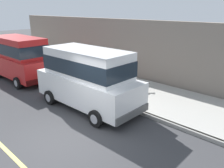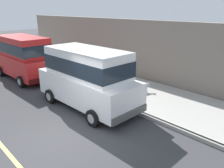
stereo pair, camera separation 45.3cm
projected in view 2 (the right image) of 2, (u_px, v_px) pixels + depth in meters
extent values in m
plane|color=#38383A|center=(63.00, 139.00, 7.43)|extent=(80.00, 80.00, 0.00)
cube|color=gray|center=(129.00, 109.00, 9.51)|extent=(0.16, 64.00, 0.14)
cube|color=#A8A59E|center=(155.00, 98.00, 10.68)|extent=(3.60, 64.00, 0.14)
cube|color=#E0D64C|center=(14.00, 160.00, 6.39)|extent=(0.12, 57.60, 0.01)
cube|color=white|center=(88.00, 88.00, 9.63)|extent=(1.97, 4.83, 1.10)
cube|color=white|center=(87.00, 62.00, 9.28)|extent=(1.72, 3.82, 1.10)
cube|color=#19232D|center=(87.00, 64.00, 9.31)|extent=(1.76, 3.86, 0.61)
cube|color=#505050|center=(58.00, 84.00, 11.35)|extent=(1.86, 0.23, 0.28)
cube|color=#505050|center=(129.00, 114.00, 8.17)|extent=(1.86, 0.23, 0.28)
cylinder|color=black|center=(51.00, 96.00, 10.18)|extent=(0.23, 0.64, 0.64)
cylinder|color=#9E9EA3|center=(51.00, 96.00, 10.18)|extent=(0.24, 0.36, 0.35)
cylinder|color=black|center=(84.00, 87.00, 11.44)|extent=(0.23, 0.64, 0.64)
cylinder|color=#9E9EA3|center=(84.00, 87.00, 11.44)|extent=(0.24, 0.36, 0.35)
cylinder|color=black|center=(93.00, 118.00, 8.17)|extent=(0.23, 0.64, 0.64)
cylinder|color=#9E9EA3|center=(93.00, 118.00, 8.17)|extent=(0.24, 0.36, 0.35)
cylinder|color=black|center=(128.00, 103.00, 9.43)|extent=(0.23, 0.64, 0.64)
cylinder|color=#9E9EA3|center=(128.00, 103.00, 9.43)|extent=(0.24, 0.36, 0.35)
cube|color=#EAEACC|center=(46.00, 75.00, 10.80)|extent=(0.28, 0.08, 0.14)
cube|color=#EAEACC|center=(67.00, 71.00, 11.58)|extent=(0.28, 0.08, 0.14)
cube|color=red|center=(25.00, 64.00, 13.67)|extent=(1.97, 4.83, 1.10)
cube|color=red|center=(23.00, 46.00, 13.32)|extent=(1.73, 3.82, 1.10)
cube|color=#19232D|center=(23.00, 47.00, 13.34)|extent=(1.77, 3.87, 0.61)
cube|color=#400A0A|center=(10.00, 64.00, 15.39)|extent=(1.86, 0.23, 0.28)
cube|color=#400A0A|center=(45.00, 79.00, 12.21)|extent=(1.86, 0.23, 0.28)
cylinder|color=black|center=(1.00, 71.00, 14.22)|extent=(0.23, 0.64, 0.64)
cylinder|color=#9E9EA3|center=(1.00, 71.00, 14.22)|extent=(0.25, 0.36, 0.35)
cylinder|color=black|center=(30.00, 66.00, 15.48)|extent=(0.23, 0.64, 0.64)
cylinder|color=#9E9EA3|center=(30.00, 66.00, 15.48)|extent=(0.25, 0.36, 0.35)
cylinder|color=black|center=(21.00, 82.00, 12.21)|extent=(0.23, 0.64, 0.64)
cylinder|color=#9E9EA3|center=(21.00, 82.00, 12.21)|extent=(0.25, 0.36, 0.35)
cylinder|color=black|center=(52.00, 75.00, 13.47)|extent=(0.23, 0.64, 0.64)
cylinder|color=#9E9EA3|center=(52.00, 75.00, 13.47)|extent=(0.25, 0.36, 0.35)
cube|color=#EAEACC|center=(0.00, 57.00, 14.83)|extent=(0.28, 0.08, 0.14)
cube|color=#EAEACC|center=(18.00, 55.00, 15.62)|extent=(0.28, 0.08, 0.14)
cube|color=#3E3527|center=(6.00, 61.00, 16.44)|extent=(1.69, 0.25, 0.28)
cylinder|color=black|center=(2.00, 55.00, 19.03)|extent=(0.24, 0.65, 0.64)
cylinder|color=#9E9EA3|center=(2.00, 55.00, 19.03)|extent=(0.25, 0.36, 0.35)
cylinder|color=black|center=(14.00, 59.00, 17.50)|extent=(0.24, 0.65, 0.64)
cylinder|color=#9E9EA3|center=(14.00, 59.00, 17.50)|extent=(0.25, 0.36, 0.35)
ellipsoid|color=#999691|center=(144.00, 87.00, 11.08)|extent=(0.48, 0.31, 0.20)
cylinder|color=#999691|center=(145.00, 90.00, 11.25)|extent=(0.05, 0.05, 0.18)
cylinder|color=#999691|center=(147.00, 91.00, 11.15)|extent=(0.05, 0.05, 0.18)
cylinder|color=#999691|center=(141.00, 91.00, 11.13)|extent=(0.05, 0.05, 0.18)
cylinder|color=#999691|center=(142.00, 91.00, 11.03)|extent=(0.05, 0.05, 0.18)
sphere|color=#999691|center=(149.00, 84.00, 11.18)|extent=(0.17, 0.17, 0.17)
ellipsoid|color=#54524F|center=(150.00, 84.00, 11.22)|extent=(0.12, 0.10, 0.06)
cone|color=#999691|center=(148.00, 82.00, 11.19)|extent=(0.06, 0.06, 0.07)
cone|color=#999691|center=(149.00, 83.00, 11.10)|extent=(0.06, 0.06, 0.07)
cylinder|color=#999691|center=(140.00, 87.00, 10.94)|extent=(0.12, 0.07, 0.13)
cylinder|color=red|center=(87.00, 85.00, 12.15)|extent=(0.24, 0.24, 0.06)
cylinder|color=red|center=(86.00, 80.00, 12.05)|extent=(0.17, 0.17, 0.55)
sphere|color=red|center=(86.00, 74.00, 11.95)|extent=(0.15, 0.15, 0.15)
cylinder|color=red|center=(85.00, 79.00, 11.96)|extent=(0.10, 0.07, 0.07)
cylinder|color=red|center=(88.00, 79.00, 12.12)|extent=(0.10, 0.07, 0.07)
cube|color=slate|center=(112.00, 45.00, 15.03)|extent=(0.50, 20.00, 3.47)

